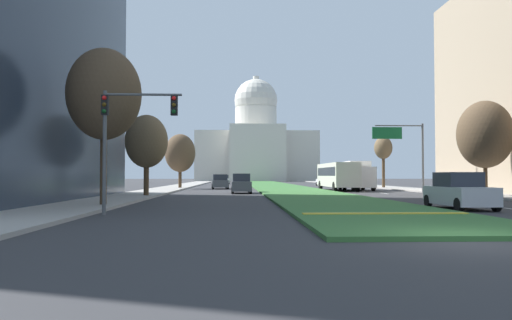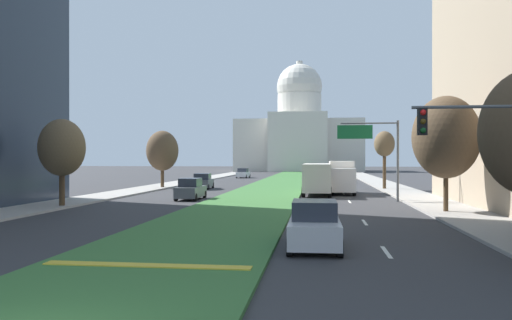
{
  "view_description": "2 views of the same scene",
  "coord_description": "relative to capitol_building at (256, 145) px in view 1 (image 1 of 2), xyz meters",
  "views": [
    {
      "loc": [
        -5.88,
        -12.09,
        1.67
      ],
      "look_at": [
        -2.93,
        60.27,
        3.91
      ],
      "focal_mm": 34.37,
      "sensor_mm": 36.0,
      "label": 1
    },
    {
      "loc": [
        5.24,
        -7.59,
        3.44
      ],
      "look_at": [
        -2.43,
        53.44,
        3.28
      ],
      "focal_mm": 34.69,
      "sensor_mm": 36.0,
      "label": 2
    }
  ],
  "objects": [
    {
      "name": "street_tree_right_far",
      "position": [
        12.53,
        -83.48,
        -5.53
      ],
      "size": [
        2.25,
        2.25,
        6.5
      ],
      "color": "#4C3823",
      "rests_on": "ground_plane"
    },
    {
      "name": "sedan_far_horizon",
      "position": [
        7.87,
        -68.28,
        -9.7
      ],
      "size": [
        2.12,
        4.34,
        1.74
      ],
      "color": "silver",
      "rests_on": "ground_plane"
    },
    {
      "name": "box_truck_delivery",
      "position": [
        7.54,
        -90.47,
        -8.84
      ],
      "size": [
        2.4,
        6.4,
        3.2
      ],
      "color": "silver",
      "rests_on": "ground_plane"
    },
    {
      "name": "overhead_guide_sign",
      "position": [
        9.85,
        -98.92,
        -5.9
      ],
      "size": [
        4.88,
        0.2,
        6.5
      ],
      "color": "#515456",
      "rests_on": "ground_plane"
    },
    {
      "name": "sidewalk_right",
      "position": [
        13.86,
        -78.76,
        -10.44
      ],
      "size": [
        4.0,
        119.37,
        0.15
      ],
      "primitive_type": "cube",
      "color": "#9E9991",
      "rests_on": "ground_plane"
    },
    {
      "name": "street_tree_right_mid",
      "position": [
        13.2,
        -107.2,
        -5.73
      ],
      "size": [
        4.14,
        4.14,
        7.39
      ],
      "color": "#4C3823",
      "rests_on": "ground_plane"
    },
    {
      "name": "median_curb_nose",
      "position": [
        0.0,
        -124.76,
        -10.35
      ],
      "size": [
        6.53,
        0.5,
        0.04
      ],
      "primitive_type": "cube",
      "color": "gold",
      "rests_on": "grass_median"
    },
    {
      "name": "sedan_lead_stopped",
      "position": [
        5.11,
        -120.2,
        -9.67
      ],
      "size": [
        2.02,
        4.39,
        1.81
      ],
      "color": "#BCBCC1",
      "rests_on": "ground_plane"
    },
    {
      "name": "street_tree_left_near",
      "position": [
        -12.81,
        -118.02,
        -4.61
      ],
      "size": [
        3.86,
        3.86,
        8.34
      ],
      "color": "#4C3823",
      "rests_on": "ground_plane"
    },
    {
      "name": "street_tree_left_far",
      "position": [
        -12.71,
        -83.85,
        -6.16
      ],
      "size": [
        3.72,
        3.72,
        6.7
      ],
      "color": "#4C3823",
      "rests_on": "ground_plane"
    },
    {
      "name": "ground_plane",
      "position": [
        0.0,
        -65.5,
        -10.51
      ],
      "size": [
        291.79,
        291.79,
        0.0
      ],
      "primitive_type": "plane",
      "color": "#333335"
    },
    {
      "name": "city_bus",
      "position": [
        5.11,
        -91.13,
        -8.74
      ],
      "size": [
        2.62,
        11.0,
        2.95
      ],
      "color": "beige",
      "rests_on": "ground_plane"
    },
    {
      "name": "sedan_midblock",
      "position": [
        -5.4,
        -98.85,
        -9.67
      ],
      "size": [
        1.87,
        4.48,
        1.81
      ],
      "color": "#4C5156",
      "rests_on": "ground_plane"
    },
    {
      "name": "capitol_building",
      "position": [
        0.0,
        0.0,
        0.0
      ],
      "size": [
        34.79,
        23.9,
        31.09
      ],
      "color": "beige",
      "rests_on": "ground_plane"
    },
    {
      "name": "traffic_light_near_left",
      "position": [
        -10.52,
        -123.31,
        -6.72
      ],
      "size": [
        3.34,
        0.35,
        5.2
      ],
      "color": "#515456",
      "rests_on": "ground_plane"
    },
    {
      "name": "street_tree_left_mid",
      "position": [
        -12.66,
        -106.62,
        -6.31
      ],
      "size": [
        3.21,
        3.21,
        6.24
      ],
      "color": "#4C3823",
      "rests_on": "ground_plane"
    },
    {
      "name": "grass_median",
      "position": [
        0.0,
        -72.13,
        -10.44
      ],
      "size": [
        7.26,
        119.37,
        0.14
      ],
      "primitive_type": "cube",
      "color": "#386B33",
      "rests_on": "ground_plane"
    },
    {
      "name": "sidewalk_left",
      "position": [
        -13.86,
        -78.76,
        -10.44
      ],
      "size": [
        4.0,
        119.37,
        0.15
      ],
      "primitive_type": "cube",
      "color": "#9E9991",
      "rests_on": "ground_plane"
    },
    {
      "name": "sedan_distant",
      "position": [
        -7.84,
        -84.17,
        -9.69
      ],
      "size": [
        2.26,
        4.82,
        1.76
      ],
      "color": "#4C5156",
      "rests_on": "ground_plane"
    },
    {
      "name": "sedan_very_far",
      "position": [
        -8.11,
        -51.69,
        -9.7
      ],
      "size": [
        2.06,
        4.45,
        1.74
      ],
      "color": "silver",
      "rests_on": "ground_plane"
    },
    {
      "name": "lane_dashes_right",
      "position": [
        7.75,
        -91.25,
        -10.51
      ],
      "size": [
        0.16,
        61.49,
        0.01
      ],
      "color": "silver",
      "rests_on": "ground_plane"
    }
  ]
}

